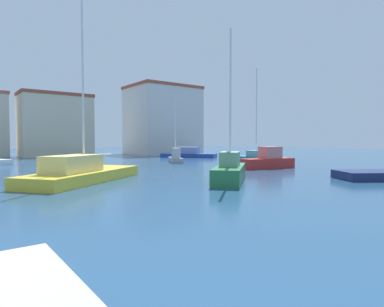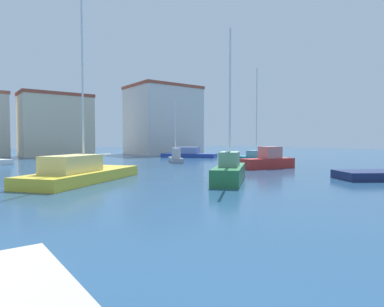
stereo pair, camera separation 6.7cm
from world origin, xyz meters
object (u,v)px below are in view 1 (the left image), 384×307
sailboat_teal_outer_mooring (257,157)px  motorboat_blue_distant_east (188,154)px  sailboat_yellow_mid_harbor (81,172)px  sailboat_green_near_pier (230,170)px  motorboat_red_far_right (268,161)px  sailboat_grey_center_channel (176,157)px

sailboat_teal_outer_mooring → motorboat_blue_distant_east: size_ratio=1.36×
motorboat_blue_distant_east → sailboat_yellow_mid_harbor: size_ratio=0.57×
sailboat_teal_outer_mooring → sailboat_yellow_mid_harbor: 22.54m
sailboat_green_near_pier → motorboat_red_far_right: sailboat_green_near_pier is taller
sailboat_grey_center_channel → motorboat_blue_distant_east: bearing=45.6°
sailboat_teal_outer_mooring → sailboat_green_near_pier: 18.13m
motorboat_red_far_right → sailboat_grey_center_channel: bearing=101.2°
motorboat_blue_distant_east → motorboat_red_far_right: bearing=-105.2°
sailboat_teal_outer_mooring → motorboat_red_far_right: sailboat_teal_outer_mooring is taller
sailboat_green_near_pier → sailboat_yellow_mid_harbor: bearing=144.1°
sailboat_yellow_mid_harbor → sailboat_green_near_pier: bearing=-35.9°
sailboat_green_near_pier → sailboat_grey_center_channel: size_ratio=1.29×
sailboat_grey_center_channel → sailboat_teal_outer_mooring: bearing=-34.1°
sailboat_teal_outer_mooring → motorboat_blue_distant_east: sailboat_teal_outer_mooring is taller
sailboat_green_near_pier → sailboat_teal_outer_mooring: bearing=36.4°
motorboat_blue_distant_east → motorboat_red_far_right: size_ratio=1.47×
motorboat_red_far_right → sailboat_grey_center_channel: 11.52m
sailboat_green_near_pier → motorboat_blue_distant_east: bearing=58.7°
motorboat_red_far_right → sailboat_yellow_mid_harbor: bearing=177.9°
sailboat_green_near_pier → sailboat_yellow_mid_harbor: size_ratio=0.67×
motorboat_blue_distant_east → sailboat_green_near_pier: bearing=-121.3°
sailboat_yellow_mid_harbor → sailboat_grey_center_channel: size_ratio=1.92×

